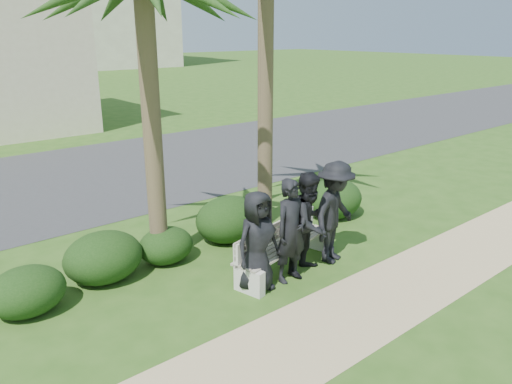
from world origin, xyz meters
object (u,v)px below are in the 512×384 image
Objects in this scene: man_b at (291,231)px; man_c at (309,223)px; park_bench at (285,249)px; man_a at (257,242)px; man_d at (335,213)px.

man_c is (0.46, 0.04, 0.01)m from man_b.
park_bench is at bearing 59.56° from man_b.
man_c is (0.24, -0.33, 0.54)m from park_bench.
park_bench is 1.03m from man_a.
man_d is at bearing -14.00° from man_c.
man_c is (1.12, -0.07, 0.06)m from man_a.
man_a is 0.94× the size of man_b.
man_b is at bearing -10.71° from man_a.
man_d reaches higher than man_a.
man_d reaches higher than man_c.
man_d is (1.75, -0.07, 0.10)m from man_a.
man_b is 0.99× the size of man_c.
man_b is at bearing 164.90° from man_d.
man_a is 0.89× the size of man_d.
man_c is at bearing 162.89° from man_d.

